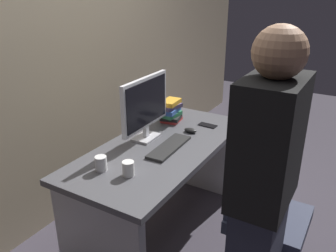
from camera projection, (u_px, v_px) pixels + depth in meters
The scene contains 12 objects.
ground_plane at pixel (163, 229), 2.70m from camera, with size 9.00×9.00×0.00m, color #3D3842.
wall_back at pixel (62, 25), 2.54m from camera, with size 6.40×0.10×3.00m, color tan.
desk at pixel (162, 172), 2.51m from camera, with size 1.54×0.71×0.73m.
office_chair at pixel (259, 221), 2.12m from camera, with size 0.52×0.52×0.94m.
person_at_desk at pixel (261, 201), 1.60m from camera, with size 0.40×0.24×1.64m.
monitor at pixel (146, 105), 2.42m from camera, with size 0.54×0.15×0.46m.
keyboard at pixel (169, 147), 2.36m from camera, with size 0.43×0.13×0.02m, color #262626.
mouse at pixel (190, 130), 2.61m from camera, with size 0.06×0.10×0.03m, color black.
cup_near_keyboard at pixel (128, 169), 2.01m from camera, with size 0.07×0.07×0.09m, color white.
cup_by_monitor at pixel (101, 164), 2.07m from camera, with size 0.07×0.07×0.09m, color silver.
book_stack at pixel (170, 111), 2.80m from camera, with size 0.21×0.19×0.18m.
cell_phone at pixel (208, 125), 2.74m from camera, with size 0.07×0.14×0.01m, color black.
Camera 1 is at (-1.87, -1.16, 1.77)m, focal length 36.77 mm.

